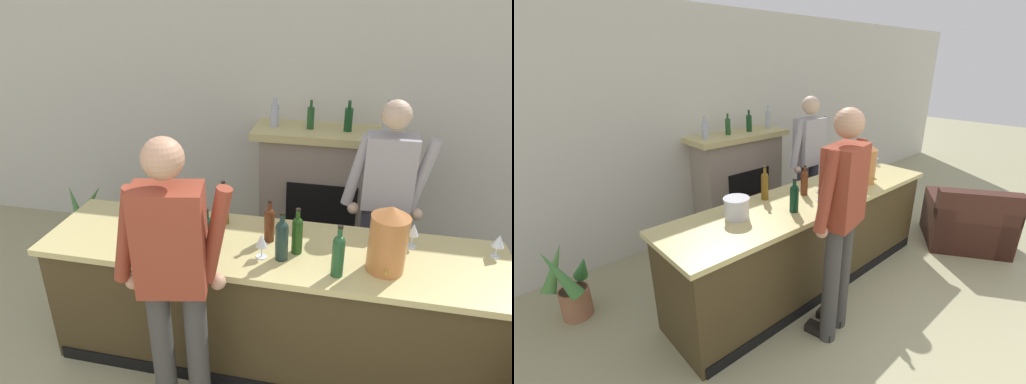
% 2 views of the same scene
% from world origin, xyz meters
% --- Properties ---
extents(wall_back_panel, '(12.00, 0.07, 2.75)m').
position_xyz_m(wall_back_panel, '(0.00, 3.77, 1.38)').
color(wall_back_panel, beige).
rests_on(wall_back_panel, ground_plane).
extents(bar_counter, '(3.03, 0.77, 0.93)m').
position_xyz_m(bar_counter, '(-0.11, 2.05, 0.47)').
color(bar_counter, '#41341C').
rests_on(bar_counter, ground_plane).
extents(fireplace_stone, '(1.31, 0.52, 1.60)m').
position_xyz_m(fireplace_stone, '(0.13, 3.51, 0.66)').
color(fireplace_stone, gray).
rests_on(fireplace_stone, ground_plane).
extents(potted_plant_corner, '(0.43, 0.51, 0.77)m').
position_xyz_m(potted_plant_corner, '(-2.07, 3.04, 0.32)').
color(potted_plant_corner, '#9D6546').
rests_on(potted_plant_corner, ground_plane).
extents(person_customer, '(0.65, 0.36, 1.86)m').
position_xyz_m(person_customer, '(-0.51, 1.40, 1.04)').
color(person_customer, '#3C3B38').
rests_on(person_customer, ground_plane).
extents(person_bartender, '(0.66, 0.30, 1.77)m').
position_xyz_m(person_bartender, '(0.64, 2.75, 0.98)').
color(person_bartender, '#3A3A49').
rests_on(person_bartender, ground_plane).
extents(copper_dispenser, '(0.23, 0.27, 0.42)m').
position_xyz_m(copper_dispenser, '(0.61, 1.94, 1.15)').
color(copper_dispenser, '#BA7039').
rests_on(copper_dispenser, bar_counter).
extents(ice_bucket_steel, '(0.22, 0.22, 0.18)m').
position_xyz_m(ice_bucket_steel, '(-0.93, 2.13, 1.02)').
color(ice_bucket_steel, silver).
rests_on(ice_bucket_steel, bar_counter).
extents(wine_bottle_chardonnay_pale, '(0.07, 0.07, 0.29)m').
position_xyz_m(wine_bottle_chardonnay_pale, '(-0.13, 2.12, 1.06)').
color(wine_bottle_chardonnay_pale, '#532512').
rests_on(wine_bottle_chardonnay_pale, bar_counter).
extents(wine_bottle_cabernet_heavy, '(0.08, 0.08, 0.32)m').
position_xyz_m(wine_bottle_cabernet_heavy, '(-0.01, 1.92, 1.08)').
color(wine_bottle_cabernet_heavy, '#1B302A').
rests_on(wine_bottle_cabernet_heavy, bar_counter).
extents(wine_bottle_port_short, '(0.07, 0.07, 0.31)m').
position_xyz_m(wine_bottle_port_short, '(0.07, 2.01, 1.07)').
color(wine_bottle_port_short, '#1C4012').
rests_on(wine_bottle_port_short, bar_counter).
extents(wine_bottle_merlot_tall, '(0.07, 0.07, 0.32)m').
position_xyz_m(wine_bottle_merlot_tall, '(-0.49, 2.29, 1.08)').
color(wine_bottle_merlot_tall, brown).
rests_on(wine_bottle_merlot_tall, bar_counter).
extents(wine_bottle_riesling_slim, '(0.07, 0.07, 0.33)m').
position_xyz_m(wine_bottle_riesling_slim, '(0.34, 1.82, 1.08)').
color(wine_bottle_riesling_slim, '#204E28').
rests_on(wine_bottle_riesling_slim, bar_counter).
extents(wine_bottle_rose_blush, '(0.08, 0.08, 0.30)m').
position_xyz_m(wine_bottle_rose_blush, '(-0.48, 1.91, 1.07)').
color(wine_bottle_rose_blush, black).
rests_on(wine_bottle_rose_blush, bar_counter).
extents(wine_glass_front_right, '(0.07, 0.07, 0.18)m').
position_xyz_m(wine_glass_front_right, '(0.66, 2.21, 1.06)').
color(wine_glass_front_right, silver).
rests_on(wine_glass_front_right, bar_counter).
extents(wine_glass_mid_counter, '(0.07, 0.07, 0.17)m').
position_xyz_m(wine_glass_mid_counter, '(-0.14, 1.91, 1.05)').
color(wine_glass_mid_counter, silver).
rests_on(wine_glass_mid_counter, bar_counter).
extents(wine_glass_by_dispenser, '(0.08, 0.08, 0.15)m').
position_xyz_m(wine_glass_by_dispenser, '(1.30, 2.23, 1.04)').
color(wine_glass_by_dispenser, silver).
rests_on(wine_glass_by_dispenser, bar_counter).
extents(wine_glass_near_bucket, '(0.07, 0.07, 0.17)m').
position_xyz_m(wine_glass_near_bucket, '(0.79, 2.24, 1.05)').
color(wine_glass_near_bucket, silver).
rests_on(wine_glass_near_bucket, bar_counter).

